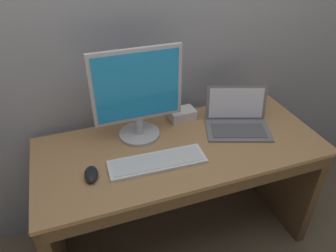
{
  "coord_description": "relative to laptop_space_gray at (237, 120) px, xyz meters",
  "views": [
    {
      "loc": [
        -0.51,
        -1.25,
        1.79
      ],
      "look_at": [
        -0.07,
        0.0,
        0.89
      ],
      "focal_mm": 34.2,
      "sensor_mm": 36.0,
      "label": 1
    }
  ],
  "objects": [
    {
      "name": "ground_plane",
      "position": [
        -0.37,
        -0.06,
        -0.8
      ],
      "size": [
        14.0,
        14.0,
        0.0
      ],
      "primitive_type": "plane",
      "color": "brown"
    },
    {
      "name": "desk",
      "position": [
        -0.37,
        -0.07,
        -0.31
      ],
      "size": [
        1.52,
        0.66,
        0.75
      ],
      "color": "#A87A4C",
      "rests_on": "ground"
    },
    {
      "name": "laptop_space_gray",
      "position": [
        0.0,
        0.0,
        0.0
      ],
      "size": [
        0.42,
        0.36,
        0.21
      ],
      "color": "slate",
      "rests_on": "desk"
    },
    {
      "name": "external_monitor",
      "position": [
        -0.55,
        0.09,
        0.2
      ],
      "size": [
        0.47,
        0.22,
        0.51
      ],
      "color": "#B7B7BC",
      "rests_on": "desk"
    },
    {
      "name": "wired_keyboard",
      "position": [
        -0.53,
        -0.16,
        -0.04
      ],
      "size": [
        0.49,
        0.17,
        0.02
      ],
      "color": "white",
      "rests_on": "desk"
    },
    {
      "name": "computer_mouse",
      "position": [
        -0.85,
        -0.15,
        -0.03
      ],
      "size": [
        0.08,
        0.12,
        0.04
      ],
      "primitive_type": "ellipsoid",
      "rotation": [
        0.0,
        0.0,
        -0.12
      ],
      "color": "black",
      "rests_on": "desk"
    },
    {
      "name": "external_drive_box",
      "position": [
        -0.27,
        0.18,
        -0.02
      ],
      "size": [
        0.16,
        0.11,
        0.06
      ],
      "primitive_type": "cube",
      "rotation": [
        0.0,
        0.0,
        0.06
      ],
      "color": "silver",
      "rests_on": "desk"
    }
  ]
}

